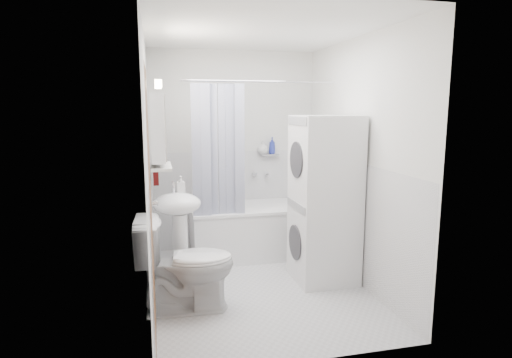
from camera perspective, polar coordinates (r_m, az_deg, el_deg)
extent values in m
plane|color=silver|center=(4.32, 0.35, -14.09)|extent=(2.60, 2.60, 0.00)
plane|color=silver|center=(5.26, -2.97, 3.72)|extent=(2.00, 0.00, 2.00)
plane|color=silver|center=(2.76, 6.72, -1.56)|extent=(2.00, 0.00, 2.00)
plane|color=silver|center=(3.88, -14.14, 1.41)|extent=(0.00, 2.60, 2.60)
plane|color=silver|center=(4.34, 13.33, 2.26)|extent=(0.00, 2.60, 2.60)
plane|color=white|center=(4.01, 0.39, 19.15)|extent=(2.60, 2.60, 0.00)
plane|color=white|center=(5.34, -2.89, -2.71)|extent=(1.98, 0.00, 1.98)
plane|color=white|center=(4.01, -13.62, -7.11)|extent=(0.00, 2.58, 2.58)
plane|color=white|center=(4.44, 12.90, -5.45)|extent=(0.00, 2.58, 2.58)
plane|color=brown|center=(3.05, -13.82, -4.55)|extent=(0.00, 2.00, 2.00)
cylinder|color=silver|center=(3.38, -13.27, -3.20)|extent=(0.04, 0.04, 0.04)
cube|color=white|center=(5.11, 0.09, -6.97)|extent=(1.53, 0.71, 0.56)
cube|color=white|center=(5.03, 0.09, -3.75)|extent=(1.55, 0.73, 0.03)
cube|color=silver|center=(5.06, 0.09, -5.01)|extent=(1.35, 0.53, 0.20)
cylinder|color=silver|center=(5.33, 1.37, 0.67)|extent=(0.04, 0.12, 0.04)
cylinder|color=silver|center=(4.61, 1.00, 12.89)|extent=(1.73, 0.02, 0.02)
cube|color=#141D49|center=(4.50, -7.88, 3.32)|extent=(0.10, 0.02, 1.45)
cube|color=#141D49|center=(4.51, -6.74, 3.36)|extent=(0.10, 0.02, 1.45)
cube|color=#141D49|center=(4.52, -5.61, 3.40)|extent=(0.10, 0.02, 1.45)
cube|color=#141D49|center=(4.54, -4.48, 3.43)|extent=(0.10, 0.02, 1.45)
cube|color=#141D49|center=(4.55, -3.36, 3.46)|extent=(0.10, 0.02, 1.45)
cube|color=#141D49|center=(4.57, -2.24, 3.49)|extent=(0.10, 0.02, 1.45)
ellipsoid|color=white|center=(4.01, -10.49, -3.28)|extent=(0.44, 0.37, 0.20)
cylinder|color=white|center=(4.15, -10.01, -9.69)|extent=(0.14, 0.14, 0.75)
cylinder|color=silver|center=(4.13, -10.92, -1.25)|extent=(0.03, 0.03, 0.14)
cylinder|color=silver|center=(4.08, -10.92, -0.52)|extent=(0.02, 0.10, 0.02)
cube|color=white|center=(3.95, -13.01, 6.69)|extent=(0.12, 0.50, 0.60)
cube|color=white|center=(3.95, -12.06, 6.72)|extent=(0.01, 0.47, 0.57)
cube|color=#FFEABF|center=(3.95, -12.92, 12.21)|extent=(0.06, 0.45, 0.06)
cube|color=silver|center=(3.98, -12.54, 1.66)|extent=(0.18, 0.54, 0.02)
cube|color=silver|center=(5.30, 1.93, 3.24)|extent=(0.22, 0.06, 0.02)
cube|color=#610D15|center=(4.21, -13.38, 5.05)|extent=(0.05, 0.35, 0.82)
cube|color=#610D15|center=(4.20, -13.16, 10.25)|extent=(0.03, 0.31, 0.08)
cylinder|color=silver|center=(4.20, -13.74, 10.77)|extent=(0.02, 0.04, 0.02)
cube|color=white|center=(4.41, 8.95, -7.97)|extent=(0.59, 0.59, 0.83)
cylinder|color=#2D2D33|center=(4.31, 5.25, -8.41)|extent=(0.02, 0.35, 0.35)
cube|color=gray|center=(4.21, 5.34, -3.59)|extent=(0.01, 0.52, 0.08)
cube|color=white|center=(4.23, 9.24, 2.77)|extent=(0.59, 0.59, 0.83)
cylinder|color=#2D2D33|center=(4.13, 5.42, 2.57)|extent=(0.02, 0.35, 0.35)
cube|color=gray|center=(4.10, 5.51, 7.74)|extent=(0.01, 0.52, 0.08)
imported|color=white|center=(3.76, -9.35, -11.20)|extent=(0.85, 0.50, 0.81)
imported|color=gray|center=(4.17, -9.97, -1.38)|extent=(0.08, 0.17, 0.08)
imported|color=gray|center=(3.83, -12.53, 2.08)|extent=(0.07, 0.18, 0.07)
imported|color=gray|center=(4.09, -12.59, 2.76)|extent=(0.10, 0.09, 0.10)
imported|color=gray|center=(5.27, 0.90, 4.03)|extent=(0.13, 0.17, 0.13)
imported|color=#263298|center=(5.30, 2.16, 3.79)|extent=(0.08, 0.21, 0.08)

